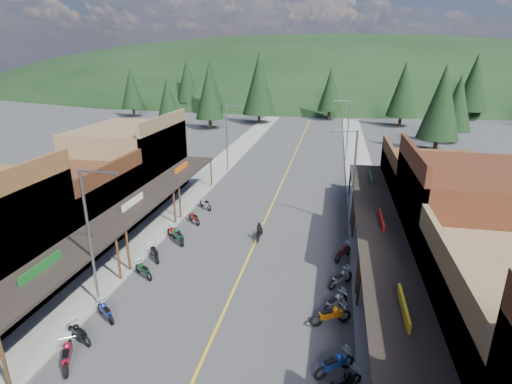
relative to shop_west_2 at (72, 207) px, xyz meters
The scene contains 42 objects.
ground 14.09m from the shop_west_2, ahead, with size 220.00×220.00×0.00m, color #38383A.
centerline 23.03m from the shop_west_2, 53.07° to the left, with size 0.15×90.00×0.01m, color gold.
sidewalk_west 19.14m from the shop_west_2, 74.56° to the left, with size 3.40×94.00×0.15m, color gray.
sidewalk_east 29.07m from the shop_west_2, 39.18° to the left, with size 3.40×94.00×0.15m, color gray.
shop_west_2 is the anchor object (origin of this frame).
shop_west_3 9.65m from the shop_west_2, 90.18° to the left, with size 10.90×10.20×8.20m.
shop_east_2 27.55m from the shop_west_2, ahead, with size 10.90×9.00×8.20m.
shop_east_3 29.13m from the shop_west_2, 19.24° to the left, with size 10.90×10.20×6.20m.
streetlight_0 10.45m from the shop_west_2, 48.55° to the right, with size 2.16×0.18×8.00m.
streetlight_1 21.50m from the shop_west_2, 71.48° to the left, with size 2.16×0.18×8.00m.
streetlight_2 21.73m from the shop_west_2, 16.92° to the left, with size 2.16×0.18×8.00m.
streetlight_3 35.12m from the shop_west_2, 53.81° to the left, with size 2.16×0.18×8.00m.
ridge_hill 134.03m from the shop_west_2, 84.11° to the left, with size 310.00×140.00×60.00m, color black.
pine_0 65.88m from the shop_west_2, 113.52° to the left, with size 5.04×5.04×11.00m.
pine_1 69.22m from the shop_west_2, 98.53° to the left, with size 5.88×5.88×12.50m.
pine_2 56.69m from the shop_west_2, 86.19° to the left, with size 6.72×6.72×14.00m.
pine_3 66.82m from the shop_west_2, 74.57° to the left, with size 5.04×5.04×11.00m.
pine_4 66.55m from the shop_west_2, 61.42° to the left, with size 5.88×5.88×12.50m.
pine_5 85.16m from the shop_west_2, 55.81° to the left, with size 6.72×6.72×14.00m.
pine_7 76.65m from the shop_west_2, 103.80° to the left, with size 5.88×5.88×12.50m.
pine_8 39.33m from the shop_west_2, 102.15° to the left, with size 4.48×4.48×10.00m.
pine_9 57.58m from the shop_west_2, 48.91° to the left, with size 4.93×4.93×10.80m.
pine_10 48.67m from the shop_west_2, 95.02° to the left, with size 5.38×5.38×11.60m.
pine_11 49.79m from the shop_west_2, 47.08° to the left, with size 5.82×5.82×12.40m.
bike_west_3 14.61m from the shop_west_2, 57.10° to the right, with size 0.72×2.16×1.23m, color maroon, non-canonical shape.
bike_west_4 13.13m from the shop_west_2, 55.12° to the right, with size 0.62×1.87×1.07m, color black, non-canonical shape.
bike_west_5 11.87m from the shop_west_2, 48.63° to the right, with size 0.62×1.85×1.06m, color navy, non-canonical shape.
bike_west_6 9.13m from the shop_west_2, 29.55° to the right, with size 0.63×1.90×1.09m, color #0C3D19, non-canonical shape.
bike_west_7 8.01m from the shop_west_2, 15.89° to the right, with size 0.65×1.94×1.11m, color black, non-canonical shape.
bike_west_8 8.30m from the shop_west_2, ahead, with size 0.74×2.21×1.26m, color #0E462C, non-canonical shape.
bike_west_9 7.97m from the shop_west_2, ahead, with size 0.67×2.00×1.14m, color #9D240B, non-canonical shape.
bike_west_10 9.38m from the shop_west_2, 29.11° to the left, with size 0.63×1.90×1.09m, color maroon, non-canonical shape.
bike_west_11 11.27m from the shop_west_2, 44.60° to the left, with size 0.67×2.01×1.15m, color gray, non-canonical shape.
bike_east_3 23.19m from the shop_west_2, 29.60° to the right, with size 0.68×2.03×1.16m, color black, non-canonical shape.
bike_east_4 22.40m from the shop_west_2, 27.71° to the right, with size 0.70×2.09×1.20m, color navy, non-canonical shape.
bike_east_5 20.80m from the shop_west_2, 19.49° to the right, with size 0.74×2.21×1.26m, color #BD610D, non-canonical shape.
bike_east_6 20.63m from the shop_west_2, 15.99° to the right, with size 0.67×2.02×1.15m, color #97969B, non-canonical shape.
bike_east_7 20.37m from the shop_west_2, ahead, with size 0.68×2.05×1.17m, color #9C9CA1, non-canonical shape.
bike_east_8 20.32m from the shop_west_2, ahead, with size 0.69×2.06×1.18m, color maroon, non-canonical shape.
rider_on_bike 14.34m from the shop_west_2, 10.22° to the left, with size 0.68×1.92×1.45m.
pedestrian_east_a 23.28m from the shop_west_2, 14.80° to the right, with size 0.60×0.40×1.66m, color #201D2C.
pedestrian_east_b 24.46m from the shop_west_2, 25.03° to the left, with size 0.87×0.50×1.78m, color #4E4531.
Camera 1 is at (5.34, -23.21, 13.40)m, focal length 28.00 mm.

